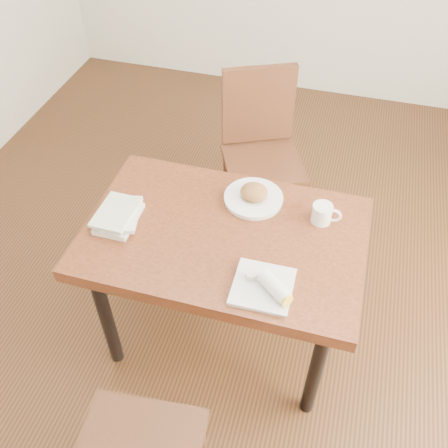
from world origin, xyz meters
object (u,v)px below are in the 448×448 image
(coffee_mug, at_px, (323,213))
(book_stack, at_px, (119,215))
(chair_far, at_px, (261,144))
(table, at_px, (224,248))
(plate_scone, at_px, (254,196))
(plate_burrito, at_px, (266,287))

(coffee_mug, xyz_separation_m, book_stack, (-0.81, -0.23, -0.02))
(chair_far, relative_size, coffee_mug, 7.72)
(table, height_order, coffee_mug, coffee_mug)
(table, bearing_deg, plate_scone, 72.26)
(table, xyz_separation_m, coffee_mug, (0.37, 0.18, 0.14))
(coffee_mug, bearing_deg, book_stack, -164.43)
(table, distance_m, coffee_mug, 0.43)
(plate_burrito, distance_m, book_stack, 0.69)
(book_stack, bearing_deg, plate_burrito, -15.85)
(book_stack, bearing_deg, table, 6.52)
(table, distance_m, plate_scone, 0.26)
(chair_far, relative_size, plate_burrito, 4.16)
(table, xyz_separation_m, plate_scone, (0.07, 0.22, 0.12))
(chair_far, distance_m, plate_burrito, 1.19)
(table, distance_m, book_stack, 0.46)
(chair_far, height_order, book_stack, chair_far)
(chair_far, bearing_deg, book_stack, -112.65)
(table, relative_size, coffee_mug, 9.20)
(chair_far, height_order, coffee_mug, chair_far)
(chair_far, bearing_deg, table, -87.37)
(chair_far, bearing_deg, plate_burrito, -76.70)
(table, relative_size, book_stack, 4.80)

